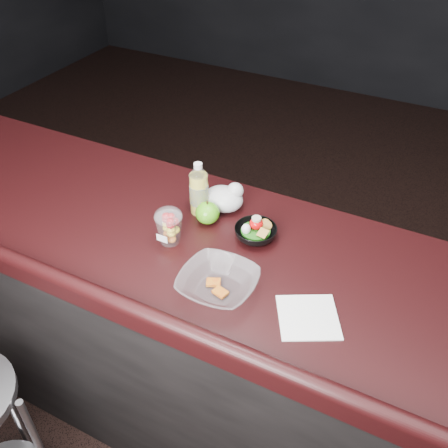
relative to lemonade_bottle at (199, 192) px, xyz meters
The scene contains 9 objects.
room_shell 0.87m from the lemonade_bottle, 63.76° to the right, with size 8.00×8.00×8.00m.
counter 0.64m from the lemonade_bottle, 31.81° to the right, with size 4.06×0.71×1.02m.
lemonade_bottle is the anchor object (origin of this frame).
fruit_cup 0.18m from the lemonade_bottle, 92.16° to the right, with size 0.09×0.09×0.13m.
green_apple 0.08m from the lemonade_bottle, 35.86° to the right, with size 0.08×0.08×0.08m.
plastic_bag 0.10m from the lemonade_bottle, 38.85° to the left, with size 0.14×0.11×0.10m.
snack_bowl 0.24m from the lemonade_bottle, 10.53° to the right, with size 0.16×0.16×0.07m.
takeout_bowl 0.38m from the lemonade_bottle, 52.80° to the right, with size 0.22×0.22×0.05m.
paper_napkin 0.57m from the lemonade_bottle, 29.72° to the right, with size 0.16×0.16×0.00m, color white.
Camera 1 is at (0.49, -0.75, 2.06)m, focal length 40.00 mm.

